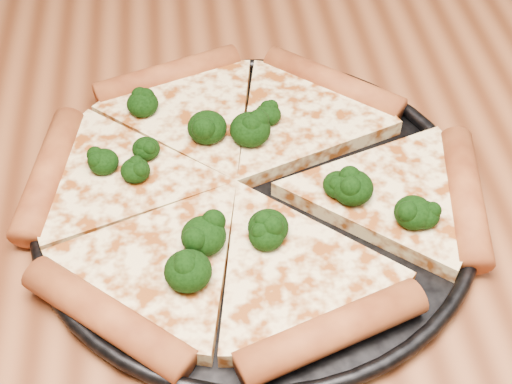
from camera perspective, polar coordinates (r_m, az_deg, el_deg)
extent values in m
cube|color=brown|center=(0.64, 5.04, 0.43)|extent=(1.20, 0.90, 0.04)
cylinder|color=black|center=(0.60, 0.00, -0.85)|extent=(0.35, 0.35, 0.01)
torus|color=black|center=(0.59, 0.00, -0.40)|extent=(0.36, 0.36, 0.01)
cylinder|color=#AC572B|center=(0.69, 6.02, 8.38)|extent=(0.12, 0.11, 0.03)
cylinder|color=#AC572B|center=(0.70, -6.87, 8.95)|extent=(0.14, 0.07, 0.03)
cylinder|color=#AC572B|center=(0.62, -15.82, 1.42)|extent=(0.05, 0.14, 0.03)
cylinder|color=#AC572B|center=(0.52, -11.50, -9.54)|extent=(0.12, 0.11, 0.03)
cylinder|color=#AC572B|center=(0.51, 5.94, -10.77)|extent=(0.14, 0.07, 0.03)
cylinder|color=#AC572B|center=(0.61, 15.97, -0.28)|extent=(0.05, 0.14, 0.03)
ellipsoid|color=black|center=(0.52, -5.31, -6.14)|extent=(0.03, 0.03, 0.03)
ellipsoid|color=black|center=(0.62, -0.45, 4.90)|extent=(0.03, 0.03, 0.03)
ellipsoid|color=black|center=(0.61, -11.79, 2.32)|extent=(0.03, 0.03, 0.02)
ellipsoid|color=black|center=(0.57, 12.16, -1.57)|extent=(0.03, 0.03, 0.02)
ellipsoid|color=black|center=(0.55, 0.96, -2.75)|extent=(0.03, 0.03, 0.02)
ellipsoid|color=black|center=(0.58, 7.53, 0.34)|extent=(0.03, 0.03, 0.02)
ellipsoid|color=black|center=(0.62, -3.83, 5.05)|extent=(0.03, 0.03, 0.03)
ellipsoid|color=black|center=(0.66, -8.82, 6.80)|extent=(0.03, 0.03, 0.02)
ellipsoid|color=black|center=(0.57, 12.91, -1.72)|extent=(0.02, 0.02, 0.02)
ellipsoid|color=black|center=(0.54, -4.10, -3.44)|extent=(0.03, 0.03, 0.03)
ellipsoid|color=black|center=(0.58, 6.45, 0.57)|extent=(0.03, 0.03, 0.02)
ellipsoid|color=black|center=(0.60, -9.37, 1.67)|extent=(0.02, 0.02, 0.02)
ellipsoid|color=black|center=(0.54, 0.82, -3.34)|extent=(0.03, 0.03, 0.02)
ellipsoid|color=black|center=(0.61, -8.55, 3.36)|extent=(0.02, 0.02, 0.02)
ellipsoid|color=black|center=(0.64, 0.93, 6.05)|extent=(0.02, 0.02, 0.02)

